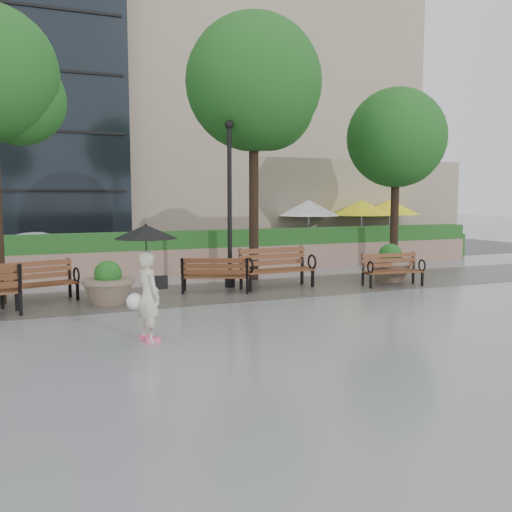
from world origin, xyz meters
name	(u,v)px	position (x,y,z in m)	size (l,w,h in m)	color
ground	(241,317)	(0.00, 0.00, 0.00)	(100.00, 100.00, 0.00)	gray
cobble_strip	(198,293)	(0.00, 3.00, 0.01)	(28.00, 3.20, 0.01)	#383330
hedge_wall	(161,253)	(0.00, 7.00, 0.66)	(24.00, 0.80, 1.35)	#8E685B
cafe_wall	(362,207)	(9.50, 10.00, 2.00)	(10.00, 0.60, 4.00)	tan
cafe_hedge	(381,248)	(9.00, 7.80, 0.45)	(8.00, 0.50, 0.90)	#1B531D
asphalt_street	(136,261)	(0.00, 11.00, 0.00)	(40.00, 7.00, 0.00)	black
bldg_stone	(255,75)	(10.00, 23.00, 10.00)	(18.00, 10.00, 20.00)	tan
bench_1	(38,291)	(-3.82, 3.21, 0.29)	(1.90, 1.15, 0.96)	brown
bench_2	(215,282)	(0.45, 2.94, 0.27)	(1.84, 1.30, 0.92)	brown
bench_3	(277,276)	(2.23, 3.00, 0.32)	(2.05, 0.93, 1.07)	brown
bench_4	(392,277)	(5.32, 2.08, 0.27)	(1.73, 0.85, 0.89)	brown
planter_left	(108,287)	(-2.32, 2.47, 0.40)	(1.21, 1.21, 1.01)	#7F6B56
planter_right	(390,267)	(5.78, 2.83, 0.43)	(1.32, 1.32, 1.11)	#7F6B56
lamppost	(230,214)	(1.11, 3.64, 1.99)	(0.28, 0.28, 4.49)	black
tree_1	(258,89)	(2.43, 4.83, 5.59)	(3.95, 3.94, 7.71)	black
tree_2	(399,142)	(7.91, 5.41, 4.32)	(3.44, 3.34, 6.11)	black
patio_umb_white	(309,208)	(6.49, 9.17, 1.99)	(2.50, 2.50, 2.30)	black
patio_umb_yellow_a	(362,208)	(8.71, 8.79, 1.99)	(2.50, 2.50, 2.30)	black
patio_umb_yellow_b	(390,208)	(10.24, 9.03, 1.99)	(2.50, 2.50, 2.30)	black
car_right	(45,250)	(-3.31, 10.03, 0.61)	(1.28, 3.68, 1.21)	white
pedestrian	(147,271)	(-2.19, -1.22, 1.22)	(1.09, 1.09, 2.00)	beige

